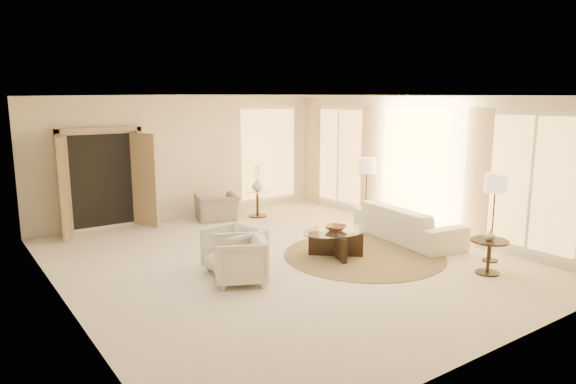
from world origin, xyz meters
TOP-DOWN VIEW (x-y plane):
  - room at (0.00, 0.00)m, footprint 7.04×8.04m
  - windows_right at (3.45, 0.10)m, footprint 0.10×6.40m
  - window_back_corner at (2.30, 3.95)m, footprint 1.70×0.10m
  - curtains_right at (3.40, 1.00)m, footprint 0.06×5.20m
  - french_doors at (-1.90, 3.82)m, footprint 1.95×0.66m
  - area_rug at (1.35, -0.61)m, footprint 3.18×3.18m
  - sofa at (2.74, -0.37)m, footprint 1.20×2.45m
  - armchair_left at (-0.97, -0.05)m, footprint 0.85×0.89m
  - armchair_right at (-1.13, -0.51)m, footprint 0.97×0.99m
  - accent_chair at (0.44, 3.30)m, footprint 1.03×0.80m
  - coffee_table at (0.91, -0.35)m, footprint 1.55×1.55m
  - end_table at (2.30, -2.45)m, footprint 0.59×0.59m
  - side_table at (1.39, 3.06)m, footprint 0.54×0.54m
  - floor_lamp_near at (2.65, 0.73)m, footprint 0.37×0.37m
  - floor_lamp_far at (2.90, -2.10)m, footprint 0.37×0.37m
  - bowl at (0.91, -0.35)m, footprint 0.46×0.46m
  - end_vase at (2.30, -2.45)m, footprint 0.18×0.18m
  - side_vase at (1.39, 3.06)m, footprint 0.31×0.31m

SIDE VIEW (x-z plane):
  - area_rug at x=1.35m, z-range 0.00..0.01m
  - coffee_table at x=0.91m, z-range 0.06..0.53m
  - sofa at x=2.74m, z-range 0.00..0.69m
  - side_table at x=1.39m, z-range 0.07..0.69m
  - end_table at x=2.30m, z-range 0.10..0.66m
  - armchair_right at x=-1.13m, z-range 0.00..0.78m
  - accent_chair at x=0.44m, z-range 0.00..0.79m
  - armchair_left at x=-0.97m, z-range 0.00..0.81m
  - bowl at x=0.91m, z-range 0.47..0.56m
  - end_vase at x=2.30m, z-range 0.55..0.72m
  - side_vase at x=1.39m, z-range 0.62..0.90m
  - french_doors at x=-1.90m, z-range -0.01..2.15m
  - floor_lamp_far at x=2.90m, z-range 0.53..2.06m
  - curtains_right at x=3.40m, z-range 0.00..2.60m
  - floor_lamp_near at x=2.65m, z-range 0.54..2.07m
  - windows_right at x=3.45m, z-range 0.15..2.55m
  - window_back_corner at x=2.30m, z-range 0.15..2.55m
  - room at x=0.00m, z-range -0.02..2.81m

